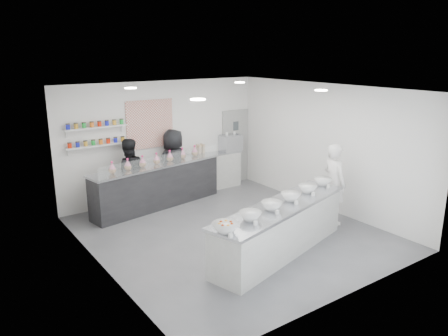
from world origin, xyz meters
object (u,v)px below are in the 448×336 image
(espresso_machine, at_px, (231,143))
(staff_left, at_px, (129,174))
(prep_counter, at_px, (280,229))
(woman_prep, at_px, (334,184))
(staff_right, at_px, (174,165))
(espresso_ledge, at_px, (218,170))
(back_bar, at_px, (158,186))

(espresso_machine, distance_m, staff_left, 3.16)
(prep_counter, xyz_separation_m, woman_prep, (1.97, 0.46, 0.42))
(staff_left, bearing_deg, staff_right, -164.22)
(espresso_machine, bearing_deg, prep_counter, -113.73)
(espresso_machine, bearing_deg, staff_right, -174.67)
(espresso_ledge, height_order, staff_right, staff_right)
(back_bar, height_order, staff_right, staff_right)
(back_bar, relative_size, woman_prep, 1.93)
(back_bar, xyz_separation_m, woman_prep, (2.71, -3.16, 0.36))
(staff_left, bearing_deg, espresso_ledge, -160.43)
(prep_counter, xyz_separation_m, back_bar, (-0.73, 3.62, 0.06))
(espresso_ledge, height_order, woman_prep, woman_prep)
(espresso_ledge, xyz_separation_m, espresso_machine, (0.45, 0.00, 0.72))
(back_bar, distance_m, woman_prep, 4.18)
(back_bar, bearing_deg, espresso_ledge, 2.60)
(staff_left, xyz_separation_m, staff_right, (1.23, 0.00, 0.05))
(prep_counter, distance_m, espresso_machine, 4.48)
(woman_prep, bearing_deg, staff_left, 53.21)
(staff_right, bearing_deg, espresso_machine, 174.10)
(staff_left, bearing_deg, prep_counter, 125.15)
(espresso_ledge, distance_m, espresso_machine, 0.85)
(espresso_machine, relative_size, woman_prep, 0.32)
(back_bar, xyz_separation_m, staff_right, (0.60, 0.25, 0.38))
(prep_counter, xyz_separation_m, espresso_machine, (1.78, 4.05, 0.74))
(staff_left, height_order, staff_right, staff_right)
(espresso_ledge, bearing_deg, prep_counter, -108.22)
(back_bar, xyz_separation_m, staff_left, (-0.63, 0.25, 0.33))
(back_bar, relative_size, staff_right, 1.89)
(prep_counter, height_order, espresso_machine, espresso_machine)
(prep_counter, relative_size, staff_right, 1.91)
(staff_left, distance_m, staff_right, 1.23)
(espresso_machine, height_order, staff_left, staff_left)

